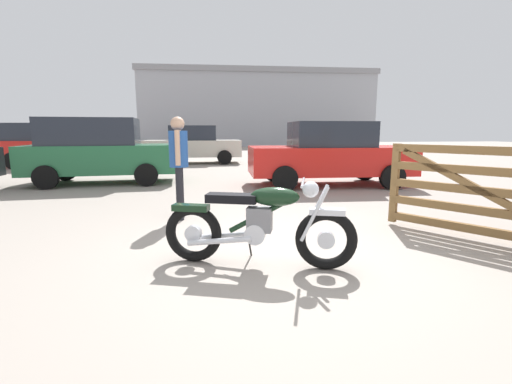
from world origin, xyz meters
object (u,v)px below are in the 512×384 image
Objects in this scene: timber_gate at (512,191)px; dark_sedan_left at (61,144)px; bystander at (179,157)px; blue_hatchback_right at (99,150)px; pale_sedan_back at (329,154)px; white_estate_far at (193,145)px; vintage_motorcycle at (259,225)px.

dark_sedan_left is at bearing 3.65° from timber_gate.
bystander reaches higher than timber_gate.
blue_hatchback_right is at bearing 118.57° from bystander.
timber_gate is 0.54× the size of blue_hatchback_right.
pale_sedan_back is (8.83, -6.36, -0.10)m from dark_sedan_left.
bystander is 0.42× the size of blue_hatchback_right.
white_estate_far reaches higher than bystander.
pale_sedan_back is (6.12, -1.36, -0.08)m from blue_hatchback_right.
white_estate_far is (-0.82, 12.66, 0.38)m from vintage_motorcycle.
bystander is at bearing -136.68° from pale_sedan_back.
dark_sedan_left is at bearing -168.69° from white_estate_far.
vintage_motorcycle is at bearing -114.18° from pale_sedan_back.
pale_sedan_back is (2.81, 5.38, 0.38)m from vintage_motorcycle.
vintage_motorcycle is at bearing -66.78° from bystander.
blue_hatchback_right is at bearing 170.92° from pale_sedan_back.
white_estate_far is at bearing 90.10° from bystander.
timber_gate is 0.50× the size of pale_sedan_back.
bystander is at bearing -89.39° from white_estate_far.
dark_sedan_left reaches higher than timber_gate.
pale_sedan_back reaches higher than vintage_motorcycle.
bystander is 0.34× the size of dark_sedan_left.
pale_sedan_back is at bearing 40.57° from bystander.
timber_gate is 5.27m from pale_sedan_back.
timber_gate is 13.16m from white_estate_far.
blue_hatchback_right reaches higher than bystander.
vintage_motorcycle is at bearing -66.95° from blue_hatchback_right.
blue_hatchback_right reaches higher than pale_sedan_back.
dark_sedan_left is 1.15× the size of pale_sedan_back.
dark_sedan_left is 5.27m from white_estate_far.
dark_sedan_left is 1.24× the size of blue_hatchback_right.
bystander is 10.42m from white_estate_far.
blue_hatchback_right reaches higher than vintage_motorcycle.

